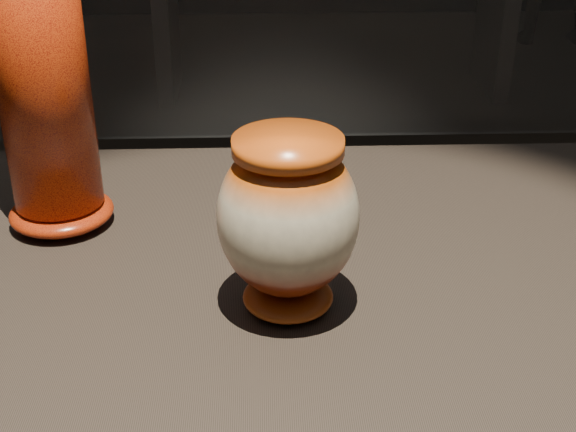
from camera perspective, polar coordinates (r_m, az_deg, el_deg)
name	(u,v)px	position (r m, az deg, el deg)	size (l,w,h in m)	color
main_vase	(288,219)	(0.84, 0.00, -0.22)	(0.20, 0.20, 0.20)	maroon
tall_vase	(41,72)	(1.03, -17.15, 9.75)	(0.15, 0.15, 0.43)	#C43A0D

